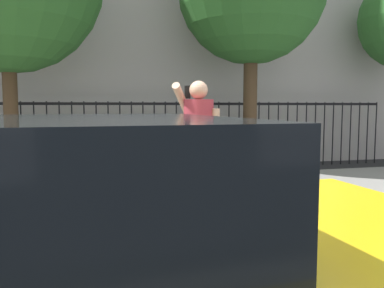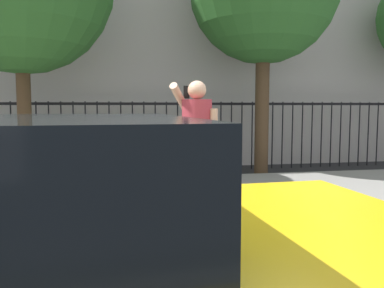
% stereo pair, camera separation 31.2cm
% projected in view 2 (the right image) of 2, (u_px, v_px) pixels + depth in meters
% --- Properties ---
extents(ground_plane, '(60.00, 60.00, 0.00)m').
position_uv_depth(ground_plane, '(238.00, 280.00, 3.51)').
color(ground_plane, '#28282B').
extents(sidewalk, '(28.00, 4.40, 0.15)m').
position_uv_depth(sidewalk, '(191.00, 208.00, 5.65)').
color(sidewalk, gray).
rests_on(sidewalk, ground).
extents(iron_fence, '(12.03, 0.04, 1.60)m').
position_uv_depth(iron_fence, '(161.00, 127.00, 9.18)').
color(iron_fence, black).
rests_on(iron_fence, ground).
extents(taxi_yellow, '(4.28, 2.01, 1.45)m').
position_uv_depth(taxi_yellow, '(1.00, 283.00, 1.83)').
color(taxi_yellow, yellow).
rests_on(taxi_yellow, ground).
extents(pedestrian_on_phone, '(0.72, 0.61, 1.64)m').
position_uv_depth(pedestrian_on_phone, '(199.00, 141.00, 4.60)').
color(pedestrian_on_phone, tan).
rests_on(pedestrian_on_phone, sidewalk).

